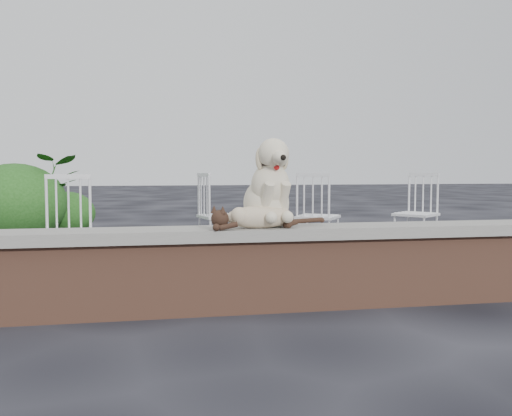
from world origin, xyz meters
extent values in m
plane|color=black|center=(0.00, 0.00, 0.00)|extent=(60.00, 60.00, 0.00)
cube|color=brown|center=(0.00, 0.00, 0.25)|extent=(6.00, 0.30, 0.50)
cube|color=slate|center=(0.00, 0.00, 0.54)|extent=(6.20, 0.40, 0.08)
imported|color=#1C4915|center=(-1.64, 4.82, 0.60)|extent=(1.33, 1.24, 1.20)
ellipsoid|color=#1C4915|center=(-1.95, 4.65, 0.50)|extent=(1.42, 1.30, 1.13)
ellipsoid|color=#1C4915|center=(-1.33, 5.26, 0.30)|extent=(0.84, 0.77, 0.67)
camera|label=1|loc=(-0.08, -3.82, 0.99)|focal=39.38mm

